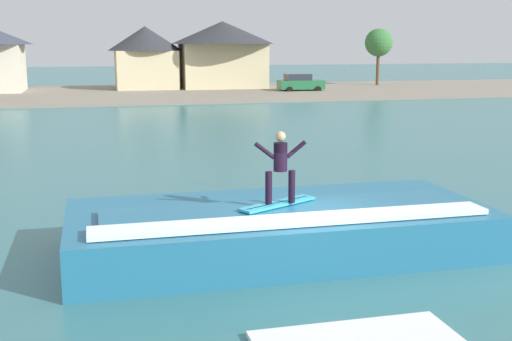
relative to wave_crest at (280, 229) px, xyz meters
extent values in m
plane|color=#346D71|center=(0.45, -1.21, -0.58)|extent=(260.00, 260.00, 0.00)
cube|color=#23688B|center=(0.00, 0.05, -0.03)|extent=(9.96, 4.40, 1.09)
cube|color=#23688B|center=(0.00, -0.50, 0.57)|extent=(8.47, 1.98, 0.12)
cube|color=white|center=(0.00, -1.38, 0.59)|extent=(8.96, 0.79, 0.12)
cube|color=#33A5CC|center=(-0.11, -0.21, 0.68)|extent=(2.08, 1.38, 0.06)
cube|color=black|center=(-0.11, -0.21, 0.71)|extent=(1.75, 0.97, 0.01)
cylinder|color=black|center=(-0.35, -0.29, 1.10)|extent=(0.16, 0.16, 0.77)
cylinder|color=black|center=(0.21, -0.29, 1.10)|extent=(0.16, 0.16, 0.77)
cylinder|color=black|center=(-0.07, -0.29, 1.81)|extent=(0.32, 0.32, 0.66)
sphere|color=tan|center=(-0.07, -0.29, 2.29)|extent=(0.24, 0.24, 0.24)
cylinder|color=black|center=(-0.45, -0.29, 1.97)|extent=(0.50, 0.10, 0.42)
cylinder|color=black|center=(0.30, -0.29, 1.97)|extent=(0.50, 0.10, 0.42)
cube|color=gray|center=(0.45, 50.47, -0.49)|extent=(120.00, 23.97, 0.18)
cube|color=#23663D|center=(16.44, 49.27, 0.19)|extent=(4.60, 1.89, 0.90)
cube|color=#262D38|center=(16.09, 49.27, 0.96)|extent=(2.53, 1.70, 0.64)
cylinder|color=black|center=(17.93, 50.27, -0.26)|extent=(0.64, 0.22, 0.64)
cylinder|color=black|center=(17.93, 48.28, -0.26)|extent=(0.64, 0.22, 0.64)
cylinder|color=black|center=(14.94, 50.27, -0.26)|extent=(0.64, 0.22, 0.64)
cylinder|color=black|center=(14.94, 48.28, -0.26)|extent=(0.64, 0.22, 0.64)
cube|color=beige|center=(9.55, 55.17, 1.83)|extent=(8.85, 5.44, 4.83)
cone|color=#2D2D33|center=(9.55, 55.17, 5.42)|extent=(10.97, 10.97, 2.35)
cube|color=beige|center=(1.45, 56.11, 1.49)|extent=(6.29, 6.27, 4.14)
cone|color=#2D2D33|center=(1.45, 56.11, 4.81)|extent=(7.80, 7.80, 2.50)
cylinder|color=brown|center=(10.30, 58.02, 0.93)|extent=(0.32, 0.32, 3.01)
sphere|color=#2C6D2F|center=(10.30, 58.02, 3.21)|extent=(2.61, 2.61, 2.61)
cylinder|color=brown|center=(27.69, 55.60, 1.43)|extent=(0.37, 0.37, 4.01)
sphere|color=#367036|center=(27.69, 55.60, 4.38)|extent=(3.15, 3.15, 3.15)
cube|color=white|center=(-0.10, -5.02, -0.53)|extent=(3.50, 1.36, 0.10)
camera|label=1|loc=(-4.25, -14.65, 4.42)|focal=46.06mm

